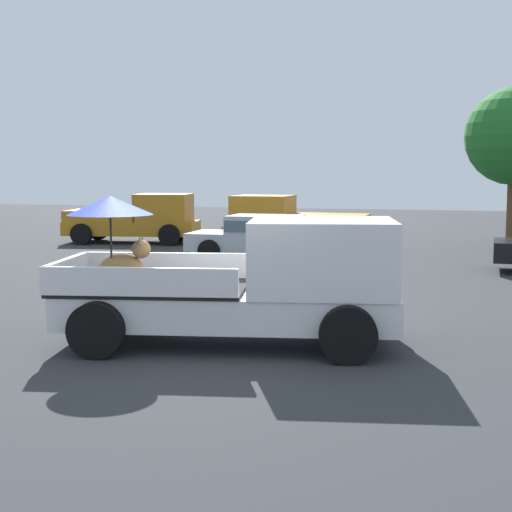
% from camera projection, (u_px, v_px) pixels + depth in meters
% --- Properties ---
extents(ground_plane, '(80.00, 80.00, 0.00)m').
position_uv_depth(ground_plane, '(229.00, 344.00, 10.86)').
color(ground_plane, '#2D3033').
extents(pickup_truck_main, '(5.31, 3.00, 2.25)m').
position_uv_depth(pickup_truck_main, '(255.00, 281.00, 10.70)').
color(pickup_truck_main, black).
rests_on(pickup_truck_main, ground).
extents(pickup_truck_red, '(4.83, 2.23, 1.80)m').
position_uv_depth(pickup_truck_red, '(291.00, 223.00, 24.08)').
color(pickup_truck_red, black).
rests_on(pickup_truck_red, ground).
extents(pickup_truck_far, '(5.04, 2.80, 1.80)m').
position_uv_depth(pickup_truck_far, '(138.00, 219.00, 26.23)').
color(pickup_truck_far, black).
rests_on(pickup_truck_far, ground).
extents(parked_sedan_near, '(4.32, 2.02, 1.33)m').
position_uv_depth(parked_sedan_near, '(264.00, 235.00, 21.02)').
color(parked_sedan_near, black).
rests_on(parked_sedan_near, ground).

